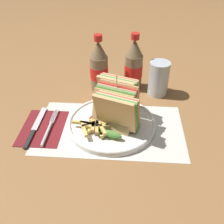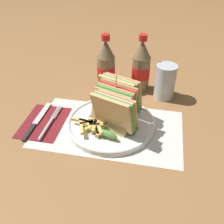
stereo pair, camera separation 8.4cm
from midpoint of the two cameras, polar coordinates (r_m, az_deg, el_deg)
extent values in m
plane|color=olive|center=(0.84, -1.52, -3.18)|extent=(4.00, 4.00, 0.00)
cube|color=silver|center=(0.83, -3.32, -3.77)|extent=(0.46, 0.27, 0.00)
cylinder|color=white|center=(0.84, -2.94, -2.72)|extent=(0.28, 0.28, 0.01)
torus|color=white|center=(0.84, -2.96, -2.35)|extent=(0.28, 0.28, 0.01)
cube|color=tan|center=(0.75, -2.52, -0.53)|extent=(0.13, 0.08, 0.12)
cube|color=#518E3D|center=(0.76, -2.20, -0.28)|extent=(0.13, 0.08, 0.12)
cube|color=beige|center=(0.77, -1.89, -0.04)|extent=(0.13, 0.08, 0.12)
cube|color=red|center=(0.78, -1.58, 0.20)|extent=(0.13, 0.08, 0.12)
cube|color=tan|center=(0.79, -1.28, 0.43)|extent=(0.13, 0.08, 0.12)
ellipsoid|color=#518E3D|center=(0.77, -3.31, -4.92)|extent=(0.07, 0.04, 0.02)
cube|color=tan|center=(0.78, -3.11, -0.04)|extent=(0.13, 0.08, 0.12)
cube|color=#518E3D|center=(0.79, -2.80, 0.50)|extent=(0.13, 0.08, 0.12)
cube|color=beige|center=(0.79, -2.50, 1.02)|extent=(0.13, 0.08, 0.12)
cube|color=red|center=(0.80, -2.21, 1.54)|extent=(0.13, 0.08, 0.12)
cube|color=tan|center=(0.80, -1.91, 2.06)|extent=(0.13, 0.08, 0.12)
ellipsoid|color=#518E3D|center=(0.81, -2.87, -2.40)|extent=(0.07, 0.04, 0.02)
cube|color=tan|center=(0.84, -1.76, 3.90)|extent=(0.13, 0.08, 0.12)
cube|color=#518E3D|center=(0.85, -1.48, 4.08)|extent=(0.13, 0.08, 0.12)
cube|color=beige|center=(0.86, -1.20, 4.25)|extent=(0.13, 0.08, 0.12)
cube|color=red|center=(0.87, -0.94, 4.42)|extent=(0.13, 0.08, 0.12)
cube|color=tan|center=(0.88, -0.67, 4.59)|extent=(0.13, 0.08, 0.12)
ellipsoid|color=#518E3D|center=(0.85, -2.48, -0.12)|extent=(0.07, 0.04, 0.02)
cylinder|color=tan|center=(0.79, -2.04, 2.85)|extent=(0.00, 0.00, 0.16)
cube|color=#E5C166|center=(0.80, -5.67, -3.94)|extent=(0.03, 0.07, 0.01)
cube|color=#E5C166|center=(0.82, -5.62, -2.45)|extent=(0.03, 0.05, 0.01)
cube|color=#E5C166|center=(0.79, -5.80, -4.38)|extent=(0.04, 0.04, 0.01)
cube|color=#E5C166|center=(0.80, -4.65, -3.58)|extent=(0.02, 0.08, 0.01)
cube|color=#E5C166|center=(0.81, -6.67, -3.21)|extent=(0.04, 0.06, 0.01)
cube|color=#E5C166|center=(0.81, -5.18, -2.50)|extent=(0.05, 0.04, 0.01)
cube|color=#E5C166|center=(0.81, -7.01, -2.61)|extent=(0.01, 0.07, 0.01)
cube|color=#E5C166|center=(0.79, -5.94, -3.24)|extent=(0.06, 0.02, 0.01)
cube|color=#E5C166|center=(0.80, -7.78, -2.99)|extent=(0.05, 0.03, 0.01)
cube|color=#E5C166|center=(0.81, -7.96, -2.75)|extent=(0.06, 0.03, 0.01)
cube|color=#E5C166|center=(0.81, -7.30, -2.61)|extent=(0.05, 0.03, 0.01)
cube|color=#E5C166|center=(0.80, -6.28, -3.10)|extent=(0.01, 0.07, 0.01)
cube|color=#E5C166|center=(0.79, -9.13, -3.90)|extent=(0.03, 0.06, 0.01)
cube|color=#E5C166|center=(0.78, -5.24, -3.78)|extent=(0.03, 0.05, 0.01)
cube|color=#E5C166|center=(0.81, -9.14, -2.50)|extent=(0.07, 0.02, 0.01)
cube|color=#E5C166|center=(0.83, -6.56, -1.38)|extent=(0.03, 0.05, 0.01)
ellipsoid|color=maroon|center=(0.84, -6.49, -1.53)|extent=(0.04, 0.03, 0.01)
cube|color=maroon|center=(0.87, -17.47, -3.34)|extent=(0.13, 0.18, 0.00)
cylinder|color=silver|center=(0.84, -16.84, -4.66)|extent=(0.01, 0.11, 0.01)
cylinder|color=silver|center=(0.90, -15.44, -0.93)|extent=(0.00, 0.07, 0.00)
cylinder|color=silver|center=(0.90, -15.20, -0.94)|extent=(0.00, 0.07, 0.00)
cylinder|color=silver|center=(0.90, -14.96, -0.95)|extent=(0.00, 0.07, 0.00)
cylinder|color=silver|center=(0.90, -14.72, -0.97)|extent=(0.00, 0.07, 0.00)
cube|color=black|center=(0.84, -20.32, -5.65)|extent=(0.01, 0.08, 0.00)
cube|color=silver|center=(0.91, -18.08, -1.45)|extent=(0.02, 0.12, 0.00)
cylinder|color=#7A6647|center=(1.00, -5.22, 8.25)|extent=(0.07, 0.07, 0.14)
cylinder|color=red|center=(0.99, -5.24, 8.59)|extent=(0.07, 0.07, 0.05)
cone|color=#7A6647|center=(0.96, -5.55, 13.43)|extent=(0.06, 0.06, 0.06)
cylinder|color=red|center=(0.94, -5.70, 15.74)|extent=(0.03, 0.03, 0.02)
cylinder|color=#7A6647|center=(1.01, 2.27, 8.64)|extent=(0.07, 0.07, 0.14)
cylinder|color=red|center=(1.00, 2.28, 8.98)|extent=(0.07, 0.07, 0.05)
cone|color=#7A6647|center=(0.96, 2.41, 13.79)|extent=(0.06, 0.06, 0.06)
cylinder|color=red|center=(0.95, 2.48, 16.09)|extent=(0.03, 0.03, 0.02)
cylinder|color=silver|center=(0.98, 7.70, 7.16)|extent=(0.07, 0.07, 0.13)
cylinder|color=black|center=(0.99, 7.58, 5.87)|extent=(0.07, 0.07, 0.08)
camera|label=1|loc=(0.04, -92.86, -2.14)|focal=42.00mm
camera|label=2|loc=(0.04, 87.14, 2.14)|focal=42.00mm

